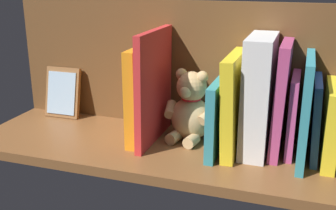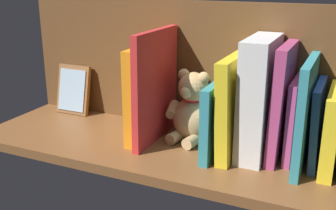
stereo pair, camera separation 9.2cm
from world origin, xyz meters
The scene contains 14 objects.
ground_plane centered at (0.00, 0.00, -1.10)cm, with size 91.60×31.40×2.20cm, color brown.
shelf_back_panel centered at (0.00, -13.45, 15.86)cm, with size 91.60×1.50×31.72cm, color brown.
book_1 centered at (-34.52, -3.64, 8.15)cm, with size 2.69×17.32×16.30cm, color yellow.
book_2 centered at (-31.63, -4.77, 8.49)cm, with size 1.48×15.06×16.98cm, color blue.
book_3 centered at (-29.27, -2.52, 11.03)cm, with size 1.65×19.57×22.07cm, color teal.
book_4 centered at (-26.83, -5.36, 8.65)cm, with size 1.63×13.88×17.30cm, color #B23F72.
book_5 centered at (-24.12, -4.48, 12.17)cm, with size 2.19×15.65×24.35cm, color #B23F72.
dictionary_thick_white centered at (-19.42, -3.79, 12.78)cm, with size 5.61×16.82×25.57cm, color silver.
book_6 centered at (-14.47, -2.72, 10.79)cm, with size 2.68×19.16×21.57cm, color yellow.
book_7 centered at (-11.35, -2.21, 8.10)cm, with size 1.97×20.18×16.20cm, color teal.
teddy_bear centered at (-3.91, -5.13, 7.42)cm, with size 13.46×12.01×16.87cm.
book_8 centered at (4.07, -2.11, 12.99)cm, with size 1.59×20.39×25.98cm, color red.
book_9 centered at (6.91, -3.02, 11.08)cm, with size 2.50×18.56×22.16cm, color orange.
picture_frame_leaning centered at (33.73, -9.83, 6.69)cm, with size 10.02×4.33×13.64cm.
Camera 1 is at (-28.12, 83.38, 38.21)cm, focal length 44.07 mm.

